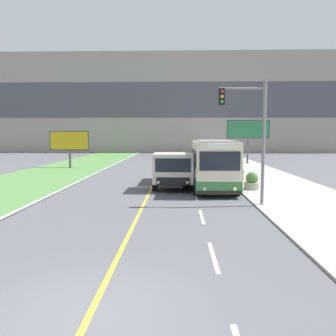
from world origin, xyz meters
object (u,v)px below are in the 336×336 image
at_px(billboard_large, 248,131).
at_px(traffic_light_mast, 251,127).
at_px(planter_round_third, 230,169).
at_px(dump_truck, 173,170).
at_px(planter_round_second, 239,174).
at_px(planter_round_far, 224,165).
at_px(city_bus, 214,166).
at_px(planter_round_near, 252,182).
at_px(billboard_small, 69,142).

bearing_deg(billboard_large, traffic_light_mast, -101.69).
bearing_deg(planter_round_third, dump_truck, -124.67).
distance_m(billboard_large, planter_round_second, 15.97).
height_order(planter_round_third, planter_round_far, planter_round_third).
xyz_separation_m(city_bus, planter_round_near, (2.39, 0.18, -1.03)).
relative_size(dump_truck, planter_round_third, 6.32).
relative_size(dump_truck, billboard_small, 1.72).
height_order(planter_round_second, planter_round_far, planter_round_far).
distance_m(dump_truck, planter_round_second, 5.73).
height_order(billboard_small, planter_round_third, billboard_small).
xyz_separation_m(city_bus, billboard_small, (-13.59, 13.77, 1.17)).
relative_size(city_bus, traffic_light_mast, 0.93).
height_order(dump_truck, billboard_large, billboard_large).
bearing_deg(dump_truck, city_bus, -23.44).
bearing_deg(billboard_large, planter_round_far, -117.44).
distance_m(billboard_large, planter_round_near, 19.68).
xyz_separation_m(dump_truck, planter_round_near, (4.92, -0.92, -0.64)).
bearing_deg(traffic_light_mast, planter_round_third, 85.50).
bearing_deg(billboard_small, planter_round_third, -20.11).
bearing_deg(billboard_large, planter_round_third, -109.10).
xyz_separation_m(billboard_large, planter_round_near, (-3.72, -19.03, -3.38)).
bearing_deg(dump_truck, billboard_large, 64.48).
bearing_deg(billboard_large, billboard_small, -164.56).
bearing_deg(planter_round_third, planter_round_near, -88.78).
bearing_deg(planter_round_far, planter_round_near, -89.58).
height_order(city_bus, planter_round_second, city_bus).
xyz_separation_m(traffic_light_mast, planter_round_far, (1.04, 16.12, -3.31)).
height_order(billboard_large, planter_round_second, billboard_large).
bearing_deg(city_bus, billboard_large, 72.33).
distance_m(dump_truck, billboard_large, 20.26).
height_order(traffic_light_mast, planter_round_third, traffic_light_mast).
xyz_separation_m(planter_round_near, planter_round_third, (-0.17, 7.79, 0.01)).
bearing_deg(dump_truck, planter_round_far, 65.82).
distance_m(city_bus, planter_round_near, 2.61).
relative_size(traffic_light_mast, billboard_large, 1.17).
bearing_deg(city_bus, planter_round_near, 4.34).
xyz_separation_m(dump_truck, billboard_large, (8.65, 18.11, 2.74)).
bearing_deg(traffic_light_mast, planter_round_far, 86.30).
height_order(planter_round_second, planter_round_third, planter_round_third).
xyz_separation_m(dump_truck, planter_round_far, (4.84, 10.77, -0.64)).
bearing_deg(planter_round_second, planter_round_far, 90.10).
distance_m(dump_truck, planter_round_third, 8.39).
xyz_separation_m(billboard_large, planter_round_second, (-3.80, -15.13, -3.39)).
bearing_deg(dump_truck, billboard_small, 131.12).
height_order(city_bus, dump_truck, city_bus).
bearing_deg(city_bus, planter_round_second, 60.34).
bearing_deg(planter_round_second, city_bus, -119.66).
bearing_deg(billboard_small, billboard_large, 15.44).
bearing_deg(planter_round_far, billboard_large, 62.56).
bearing_deg(planter_round_near, planter_round_second, 91.05).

